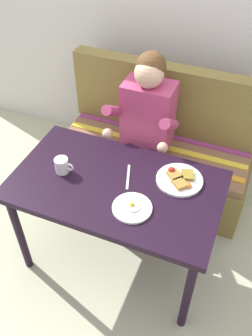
{
  "coord_description": "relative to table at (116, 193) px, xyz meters",
  "views": [
    {
      "loc": [
        0.59,
        -1.31,
        2.21
      ],
      "look_at": [
        0.0,
        0.15,
        0.72
      ],
      "focal_mm": 38.96,
      "sensor_mm": 36.0,
      "label": 1
    }
  ],
  "objects": [
    {
      "name": "plate_breakfast",
      "position": [
        0.33,
        0.16,
        0.1
      ],
      "size": [
        0.27,
        0.27,
        0.05
      ],
      "color": "white",
      "rests_on": "table"
    },
    {
      "name": "plate_eggs",
      "position": [
        0.15,
        -0.14,
        0.09
      ],
      "size": [
        0.21,
        0.21,
        0.04
      ],
      "color": "white",
      "rests_on": "table"
    },
    {
      "name": "coffee_mug",
      "position": [
        -0.33,
        -0.02,
        0.13
      ],
      "size": [
        0.12,
        0.08,
        0.09
      ],
      "color": "white",
      "rests_on": "table"
    },
    {
      "name": "person",
      "position": [
        -0.04,
        0.59,
        0.09
      ],
      "size": [
        0.45,
        0.61,
        1.21
      ],
      "color": "#B33D68",
      "rests_on": "ground"
    },
    {
      "name": "ground_plane",
      "position": [
        0.0,
        0.0,
        -0.65
      ],
      "size": [
        8.0,
        8.0,
        0.0
      ],
      "primitive_type": "plane",
      "color": "#B4B594"
    },
    {
      "name": "back_wall",
      "position": [
        0.0,
        1.27,
        0.65
      ],
      "size": [
        4.4,
        0.1,
        2.6
      ],
      "primitive_type": "cube",
      "color": "silver",
      "rests_on": "ground"
    },
    {
      "name": "couch",
      "position": [
        0.0,
        0.76,
        -0.32
      ],
      "size": [
        1.44,
        0.56,
        1.0
      ],
      "color": "olive",
      "rests_on": "ground"
    },
    {
      "name": "knife",
      "position": [
        0.04,
        0.07,
        0.08
      ],
      "size": [
        0.08,
        0.19,
        0.0
      ],
      "primitive_type": "cube",
      "rotation": [
        0.0,
        0.0,
        0.32
      ],
      "color": "silver",
      "rests_on": "table"
    },
    {
      "name": "table",
      "position": [
        0.0,
        0.0,
        0.0
      ],
      "size": [
        1.2,
        0.7,
        0.73
      ],
      "color": "black",
      "rests_on": "ground"
    }
  ]
}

